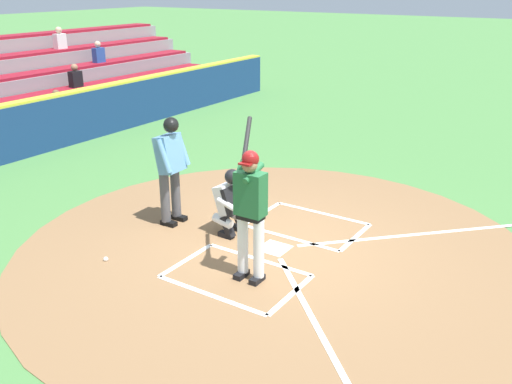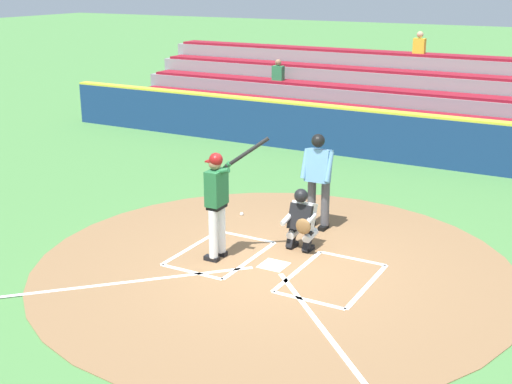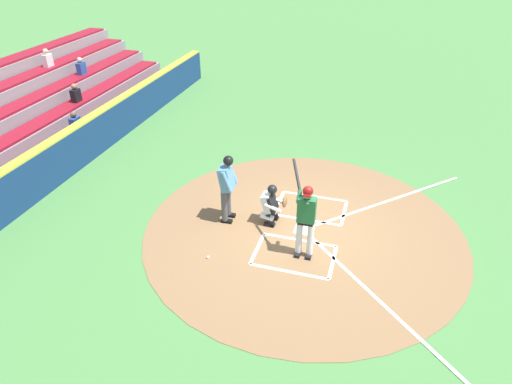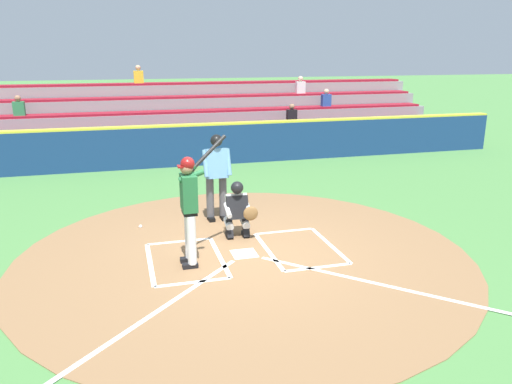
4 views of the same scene
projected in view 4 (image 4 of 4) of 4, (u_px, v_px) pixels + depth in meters
name	position (u px, v px, depth m)	size (l,w,h in m)	color
ground_plane	(244.00, 254.00, 8.88)	(120.00, 120.00, 0.00)	#4C8442
dirt_circle	(244.00, 254.00, 8.88)	(8.00, 8.00, 0.01)	olive
home_plate_and_chalk	(257.00, 274.00, 8.06)	(7.93, 4.91, 0.01)	white
batter	(190.00, 203.00, 8.15)	(0.92, 0.72, 2.13)	white
catcher	(238.00, 208.00, 9.54)	(0.59, 0.62, 1.13)	black
plate_umpire	(216.00, 171.00, 10.39)	(0.59, 0.42, 1.86)	#4C4C51
baseball	(140.00, 227.00, 10.18)	(0.07, 0.07, 0.07)	white
backstop_wall	(186.00, 145.00, 15.66)	(22.00, 0.36, 1.31)	navy
bleacher_stand	(174.00, 125.00, 18.63)	(20.00, 4.25, 3.00)	gray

